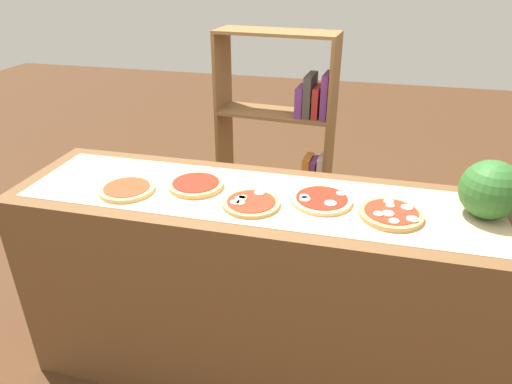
{
  "coord_description": "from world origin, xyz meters",
  "views": [
    {
      "loc": [
        0.4,
        -1.61,
        1.82
      ],
      "look_at": [
        0.0,
        0.0,
        0.97
      ],
      "focal_mm": 32.25,
      "sensor_mm": 36.0,
      "label": 1
    }
  ],
  "objects_px": {
    "pizza_plain_1": "(196,185)",
    "watermelon": "(490,190)",
    "pizza_mozzarella_2": "(251,203)",
    "pizza_mozzarella_4": "(391,214)",
    "pizza_plain_0": "(127,189)",
    "pizza_mozzarella_3": "(322,200)",
    "bookshelf": "(288,164)"
  },
  "relations": [
    {
      "from": "pizza_mozzarella_4",
      "to": "bookshelf",
      "type": "distance_m",
      "value": 1.29
    },
    {
      "from": "pizza_plain_0",
      "to": "bookshelf",
      "type": "distance_m",
      "value": 1.29
    },
    {
      "from": "pizza_mozzarella_4",
      "to": "pizza_plain_0",
      "type": "bearing_deg",
      "value": -177.49
    },
    {
      "from": "pizza_mozzarella_4",
      "to": "bookshelf",
      "type": "xyz_separation_m",
      "value": [
        -0.58,
        1.1,
        -0.33
      ]
    },
    {
      "from": "pizza_plain_1",
      "to": "watermelon",
      "type": "height_order",
      "value": "watermelon"
    },
    {
      "from": "bookshelf",
      "to": "pizza_mozzarella_4",
      "type": "bearing_deg",
      "value": -62.06
    },
    {
      "from": "pizza_mozzarella_4",
      "to": "bookshelf",
      "type": "relative_size",
      "value": 0.17
    },
    {
      "from": "pizza_plain_1",
      "to": "pizza_mozzarella_2",
      "type": "distance_m",
      "value": 0.28
    },
    {
      "from": "pizza_plain_1",
      "to": "watermelon",
      "type": "distance_m",
      "value": 1.14
    },
    {
      "from": "pizza_plain_0",
      "to": "watermelon",
      "type": "relative_size",
      "value": 1.04
    },
    {
      "from": "watermelon",
      "to": "bookshelf",
      "type": "distance_m",
      "value": 1.43
    },
    {
      "from": "pizza_mozzarella_4",
      "to": "watermelon",
      "type": "relative_size",
      "value": 1.08
    },
    {
      "from": "pizza_plain_0",
      "to": "pizza_mozzarella_2",
      "type": "xyz_separation_m",
      "value": [
        0.53,
        0.01,
        -0.0
      ]
    },
    {
      "from": "pizza_plain_0",
      "to": "pizza_mozzarella_2",
      "type": "relative_size",
      "value": 1.0
    },
    {
      "from": "pizza_mozzarella_4",
      "to": "pizza_mozzarella_3",
      "type": "bearing_deg",
      "value": 168.84
    },
    {
      "from": "watermelon",
      "to": "bookshelf",
      "type": "bearing_deg",
      "value": 132.52
    },
    {
      "from": "pizza_mozzarella_2",
      "to": "watermelon",
      "type": "distance_m",
      "value": 0.89
    },
    {
      "from": "pizza_plain_0",
      "to": "pizza_plain_1",
      "type": "height_order",
      "value": "pizza_plain_1"
    },
    {
      "from": "pizza_mozzarella_3",
      "to": "pizza_plain_0",
      "type": "bearing_deg",
      "value": -172.9
    },
    {
      "from": "pizza_plain_0",
      "to": "bookshelf",
      "type": "xyz_separation_m",
      "value": [
        0.48,
        1.15,
        -0.32
      ]
    },
    {
      "from": "pizza_plain_1",
      "to": "pizza_mozzarella_3",
      "type": "relative_size",
      "value": 0.95
    },
    {
      "from": "pizza_mozzarella_2",
      "to": "pizza_mozzarella_4",
      "type": "bearing_deg",
      "value": 4.13
    },
    {
      "from": "pizza_plain_1",
      "to": "bookshelf",
      "type": "xyz_separation_m",
      "value": [
        0.21,
        1.04,
        -0.33
      ]
    },
    {
      "from": "pizza_plain_0",
      "to": "pizza_mozzarella_3",
      "type": "height_order",
      "value": "pizza_mozzarella_3"
    },
    {
      "from": "pizza_plain_0",
      "to": "pizza_mozzarella_4",
      "type": "height_order",
      "value": "pizza_mozzarella_4"
    },
    {
      "from": "pizza_plain_1",
      "to": "pizza_mozzarella_3",
      "type": "height_order",
      "value": "same"
    },
    {
      "from": "pizza_plain_0",
      "to": "pizza_mozzarella_4",
      "type": "distance_m",
      "value": 1.06
    },
    {
      "from": "pizza_plain_0",
      "to": "pizza_mozzarella_3",
      "type": "relative_size",
      "value": 0.95
    },
    {
      "from": "pizza_mozzarella_4",
      "to": "watermelon",
      "type": "distance_m",
      "value": 0.37
    },
    {
      "from": "pizza_plain_0",
      "to": "bookshelf",
      "type": "relative_size",
      "value": 0.16
    },
    {
      "from": "pizza_plain_0",
      "to": "watermelon",
      "type": "height_order",
      "value": "watermelon"
    },
    {
      "from": "pizza_mozzarella_3",
      "to": "pizza_mozzarella_4",
      "type": "bearing_deg",
      "value": -11.16
    }
  ]
}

